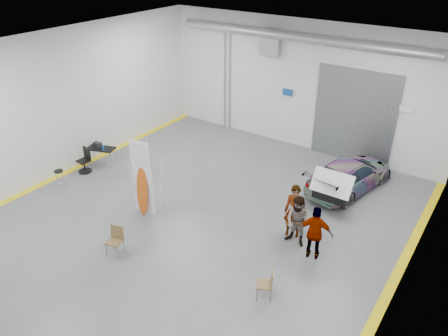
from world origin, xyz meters
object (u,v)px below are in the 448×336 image
Objects in this scene: folding_chair_near at (115,246)px; office_chair at (85,162)px; person_c at (315,233)px; person_a at (294,211)px; folding_chair_far at (264,289)px; shop_stool at (60,178)px; sedan_car at (350,174)px; work_table at (100,148)px; surfboard_display at (142,184)px; person_b at (298,221)px.

folding_chair_near is 6.17m from office_chair.
person_c is at bearing 7.79° from office_chair.
person_a is 2.06× the size of folding_chair_far.
shop_stool is (-5.11, 1.75, 0.06)m from folding_chair_near.
person_c reaches higher than sedan_car.
person_a is at bearing 30.89° from folding_chair_near.
work_table is (-0.18, 2.35, 0.42)m from shop_stool.
surfboard_display is 2.91× the size of office_chair.
folding_chair_near is at bearing -103.84° from folding_chair_far.
surfboard_display is (-5.12, -1.94, 0.30)m from person_a.
folding_chair_near is at bearing -71.50° from surfboard_display.
folding_chair_far reaches higher than shop_stool.
folding_chair_near is 1.04× the size of folding_chair_far.
person_a is 3.24m from folding_chair_far.
surfboard_display reaches higher than sedan_car.
folding_chair_far is at bearing -5.60° from office_chair.
sedan_car reaches higher than office_chair.
person_b reaches higher than sedan_car.
surfboard_display is 4.59m from office_chair.
person_b is 9.89m from office_chair.
shop_stool is at bearing 147.55° from folding_chair_near.
shop_stool is 1.46m from office_chair.
person_c is at bearing 144.27° from folding_chair_far.
person_a is 0.62× the size of surfboard_display.
person_c is 10.62m from work_table.
folding_chair_far is (5.77, -1.16, -0.98)m from surfboard_display.
sedan_car reaches higher than folding_chair_far.
person_b is 0.97× the size of person_c.
shop_stool is at bearing 46.15° from sedan_car.
folding_chair_far is at bearing -13.90° from surfboard_display.
surfboard_display reaches higher than shop_stool.
person_c reaches higher than shop_stool.
person_a reaches higher than shop_stool.
person_a is at bearing 133.67° from person_b.
person_b is 2.81m from folding_chair_far.
sedan_car reaches higher than folding_chair_near.
shop_stool is (-9.81, -6.55, -0.28)m from sedan_car.
person_b reaches higher than folding_chair_far.
sedan_car is 4.85m from person_c.
work_table is 1.28× the size of office_chair.
sedan_car is 6.13× the size of shop_stool.
office_chair is at bearing 39.52° from sedan_car.
sedan_car is 11.21m from office_chair.
person_c is 2.58× the size of shop_stool.
work_table is at bearing -132.69° from folding_chair_far.
office_chair is (-5.27, 3.19, 0.17)m from folding_chair_near.
office_chair is (-4.42, 0.96, -0.80)m from surfboard_display.
folding_chair_far is (-0.41, -2.42, -0.64)m from person_c.
person_b is (-0.12, -4.50, 0.26)m from sedan_car.
person_a is 9.59m from office_chair.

